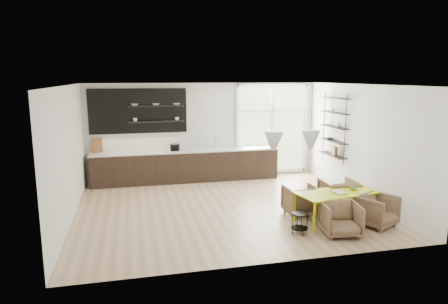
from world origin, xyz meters
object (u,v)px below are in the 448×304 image
(armchair_back_right, at_px, (338,195))
(armchair_front_right, at_px, (377,210))
(dining_table, at_px, (337,194))
(armchair_front_left, at_px, (341,219))
(wire_stool, at_px, (300,220))
(armchair_back_left, at_px, (301,200))

(armchair_back_right, xyz_separation_m, armchair_front_right, (0.27, -1.11, -0.03))
(dining_table, distance_m, armchair_front_left, 0.86)
(armchair_front_left, relative_size, wire_stool, 1.66)
(dining_table, xyz_separation_m, armchair_back_right, (0.39, 0.64, -0.24))
(armchair_back_left, distance_m, armchair_front_right, 1.61)
(armchair_back_right, distance_m, wire_stool, 1.88)
(armchair_back_left, relative_size, armchair_front_right, 1.00)
(wire_stool, bearing_deg, armchair_back_right, 38.06)
(armchair_back_right, xyz_separation_m, armchair_front_left, (-0.72, -1.39, -0.03))
(armchair_front_left, bearing_deg, armchair_front_right, 25.99)
(armchair_front_right, bearing_deg, armchair_front_left, 170.53)
(dining_table, relative_size, armchair_back_right, 2.38)
(armchair_back_left, bearing_deg, armchair_front_right, 140.38)
(armchair_front_left, distance_m, wire_stool, 0.80)
(armchair_back_right, bearing_deg, armchair_front_right, 106.60)
(armchair_back_right, xyz_separation_m, wire_stool, (-1.48, -1.16, -0.08))
(armchair_back_left, relative_size, wire_stool, 1.68)
(dining_table, xyz_separation_m, armchair_front_left, (-0.32, -0.75, -0.27))
(wire_stool, bearing_deg, armchair_front_right, 1.58)
(dining_table, distance_m, armchair_front_right, 0.86)
(armchair_front_right, height_order, wire_stool, armchair_front_right)
(wire_stool, bearing_deg, armchair_back_left, 65.08)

